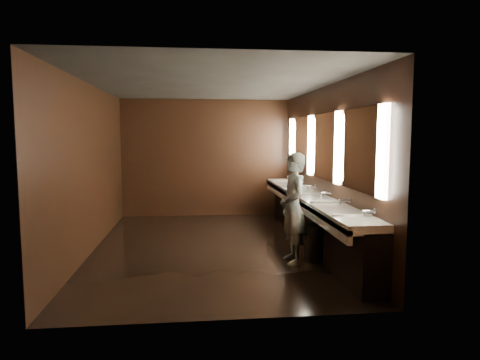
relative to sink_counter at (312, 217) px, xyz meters
name	(u,v)px	position (x,y,z in m)	size (l,w,h in m)	color
floor	(212,247)	(-1.79, 0.00, -0.50)	(6.00, 6.00, 0.00)	black
ceiling	(211,84)	(-1.79, 0.00, 2.30)	(4.00, 6.00, 0.02)	#2D2D2B
wall_back	(206,158)	(-1.79, 3.00, 0.90)	(4.00, 0.02, 2.80)	black
wall_front	(223,189)	(-1.79, -3.00, 0.90)	(4.00, 0.02, 2.80)	black
wall_left	(91,168)	(-3.79, 0.00, 0.90)	(0.02, 6.00, 2.80)	black
wall_right	(324,166)	(0.21, 0.00, 0.90)	(0.02, 6.00, 2.80)	black
sink_counter	(312,217)	(0.00, 0.00, 0.00)	(0.55, 5.40, 1.01)	black
mirror_band	(323,146)	(0.19, 0.00, 1.25)	(0.06, 5.03, 1.15)	white
person	(293,208)	(-0.59, -1.05, 0.35)	(0.61, 0.40, 1.69)	#7DB2BA
trash_bin	(316,243)	(-0.22, -1.00, -0.21)	(0.37, 0.37, 0.57)	black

